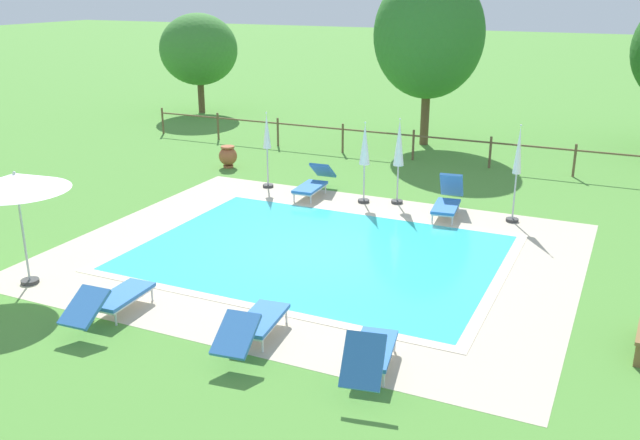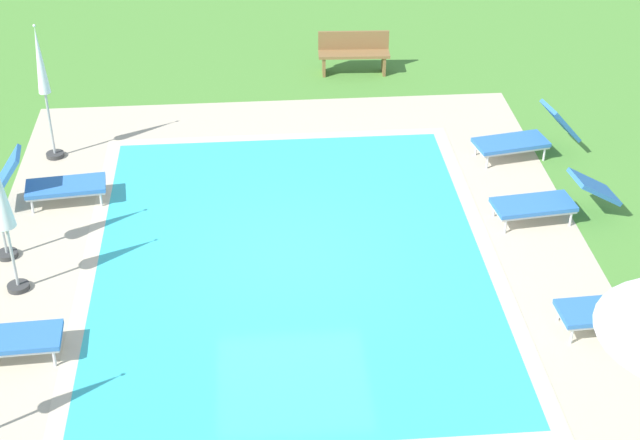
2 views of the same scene
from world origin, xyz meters
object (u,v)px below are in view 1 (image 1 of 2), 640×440
Objects in this scene: sun_lounger_north_mid at (112,299)px; sun_lounger_south_near_corner at (314,182)px; sun_lounger_north_near_steps at (448,200)px; tree_west_mid at (199,50)px; terracotta_urn_near_fence at (228,156)px; patio_umbrella_closed_row_mid_west at (399,148)px; patio_umbrella_closed_row_centre at (267,139)px; patio_umbrella_open_foreground at (16,182)px; patio_umbrella_closed_row_mid_east at (365,149)px; tree_far_west at (429,35)px; sun_lounger_north_far at (254,324)px; sun_lounger_north_end at (371,353)px; patio_umbrella_closed_row_west at (518,161)px.

sun_lounger_north_mid is 8.56m from sun_lounger_south_near_corner.
sun_lounger_south_near_corner is (-3.97, 0.19, -0.03)m from sun_lounger_north_near_steps.
tree_west_mid is at bearing 144.96° from sun_lounger_north_near_steps.
sun_lounger_north_mid is 10.97m from terracotta_urn_near_fence.
patio_umbrella_closed_row_mid_west reaches higher than patio_umbrella_closed_row_centre.
patio_umbrella_open_foreground is 1.04× the size of patio_umbrella_closed_row_mid_east.
sun_lounger_north_near_steps is at bearing -13.30° from terracotta_urn_near_fence.
sun_lounger_north_mid is at bearing -69.04° from terracotta_urn_near_fence.
patio_umbrella_open_foreground is 0.37× the size of tree_far_west.
tree_far_west is (0.93, 7.80, 3.65)m from sun_lounger_south_near_corner.
sun_lounger_south_near_corner is (0.01, 8.56, 0.01)m from sun_lounger_north_mid.
sun_lounger_north_far is 0.46× the size of tree_west_mid.
patio_umbrella_closed_row_centre is at bearing 127.30° from sun_lounger_north_end.
sun_lounger_north_far is 0.33× the size of tree_far_west.
patio_umbrella_closed_row_mid_west is at bearing 175.38° from patio_umbrella_closed_row_west.
tree_west_mid is at bearing 132.38° from patio_umbrella_closed_row_centre.
sun_lounger_north_mid is 21.54m from tree_west_mid.
sun_lounger_north_end is (2.15, -0.14, 0.03)m from sun_lounger_north_far.
patio_umbrella_closed_row_centre is 13.42m from tree_west_mid.
patio_umbrella_closed_row_west is at bearing -58.91° from tree_far_west.
patio_umbrella_closed_row_mid_west is at bearing 92.55° from sun_lounger_north_far.
sun_lounger_north_near_steps is 8.12m from terracotta_urn_near_fence.
sun_lounger_north_end is 9.81m from sun_lounger_south_near_corner.
sun_lounger_north_mid is at bearing -100.53° from patio_umbrella_closed_row_mid_east.
tree_west_mid reaches higher than patio_umbrella_closed_row_mid_west.
sun_lounger_south_near_corner is 8.66m from patio_umbrella_open_foreground.
patio_umbrella_closed_row_west is at bearing 0.88° from patio_umbrella_closed_row_mid_east.
patio_umbrella_closed_row_centre is 0.36× the size of tree_far_west.
patio_umbrella_closed_row_mid_east reaches higher than sun_lounger_north_far.
patio_umbrella_closed_row_mid_west is at bearing 1.32° from patio_umbrella_closed_row_centre.
tree_far_west is at bearing 101.31° from patio_umbrella_closed_row_mid_west.
patio_umbrella_closed_row_mid_east is at bearing -159.74° from patio_umbrella_closed_row_mid_west.
sun_lounger_north_near_steps reaches higher than sun_lounger_north_far.
sun_lounger_north_mid is 1.05× the size of sun_lounger_north_end.
sun_lounger_north_mid is at bearing -79.71° from patio_umbrella_closed_row_centre.
patio_umbrella_closed_row_west is at bearing -1.31° from patio_umbrella_closed_row_centre.
sun_lounger_north_end reaches higher than sun_lounger_north_mid.
patio_umbrella_open_foreground is at bearing -107.75° from sun_lounger_south_near_corner.
patio_umbrella_closed_row_centre is (-7.23, 0.17, -0.13)m from patio_umbrella_closed_row_west.
patio_umbrella_open_foreground is 19.81m from tree_west_mid.
sun_lounger_north_near_steps is 0.74× the size of patio_umbrella_closed_row_west.
patio_umbrella_closed_row_mid_west is 0.93m from patio_umbrella_closed_row_mid_east.
sun_lounger_north_end reaches higher than terracotta_urn_near_fence.
patio_umbrella_open_foreground is 0.99× the size of patio_umbrella_closed_row_mid_west.
sun_lounger_north_end is at bearing -52.70° from patio_umbrella_closed_row_centre.
terracotta_urn_near_fence is (-2.34, 1.52, -1.08)m from patio_umbrella_closed_row_centre.
terracotta_urn_near_fence is at bearing 156.89° from sun_lounger_south_near_corner.
sun_lounger_south_near_corner is at bearing -96.77° from tree_far_west.
sun_lounger_north_end is at bearing -49.90° from tree_west_mid.
sun_lounger_south_near_corner is at bearing 89.90° from sun_lounger_north_mid.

